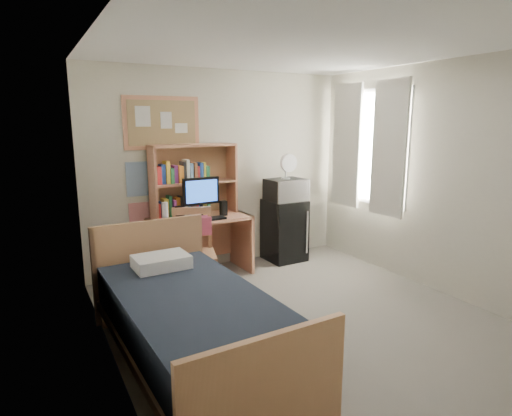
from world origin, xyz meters
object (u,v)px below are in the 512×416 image
bed (194,330)px  speaker_right (223,208)px  microwave (286,190)px  bulletin_board (162,123)px  desk_fan (286,168)px  desk_chair (194,255)px  mini_fridge (284,230)px  desk (201,247)px  speaker_left (179,214)px  monitor (201,198)px

bed → speaker_right: size_ratio=11.62×
microwave → bed: bearing=-138.9°
bulletin_board → desk_fan: size_ratio=3.05×
microwave → bulletin_board: bearing=168.8°
desk_chair → microwave: 1.81m
speaker_right → mini_fridge: bearing=3.3°
desk_chair → bed: desk_chair is taller
microwave → speaker_right: bearing=-176.9°
desk → speaker_right: bearing=-11.3°
bed → microwave: microwave is taller
microwave → desk_fan: desk_fan is taller
speaker_right → desk_fan: size_ratio=0.60×
speaker_left → mini_fridge: bearing=2.0°
bulletin_board → microwave: bearing=-9.7°
desk_chair → speaker_right: bearing=59.8°
desk → mini_fridge: (1.28, 0.05, 0.05)m
bed → monitor: (0.80, 1.82, 0.72)m
mini_fridge → desk_fan: 0.88m
bed → monitor: bearing=64.0°
bed → monitor: size_ratio=4.34×
microwave → desk_fan: size_ratio=1.68×
bulletin_board → mini_fridge: 2.22m
monitor → speaker_left: size_ratio=2.80×
bulletin_board → desk_chair: bearing=-89.0°
mini_fridge → speaker_left: (-1.58, -0.13, 0.43)m
desk → mini_fridge: mini_fridge is taller
desk_chair → speaker_right: 0.93m
speaker_left → bed: bearing=-108.0°
bulletin_board → desk_chair: (0.02, -0.95, -1.42)m
desk_chair → monitor: 0.84m
bed → monitor: 2.12m
monitor → desk_fan: (1.28, 0.09, 0.30)m
desk_fan → desk_chair: bearing=-158.9°
speaker_right → microwave: microwave is taller
mini_fridge → desk_chair: bearing=-158.3°
bulletin_board → desk: bulletin_board is taller
bed → speaker_left: size_ratio=12.17×
speaker_left → speaker_right: bearing=-0.0°
bed → desk: bearing=64.7°
bulletin_board → desk: bearing=-42.5°
mini_fridge → desk_fan: size_ratio=2.79×
bed → microwave: 2.92m
monitor → speaker_right: monitor is taller
desk → speaker_right: size_ratio=6.58×
mini_fridge → monitor: 1.41m
desk → speaker_left: bearing=-168.7°
mini_fridge → microwave: bearing=-90.0°
desk → desk_chair: desk_chair is taller
desk → mini_fridge: bearing=-0.2°
desk_fan → desk: bearing=179.9°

